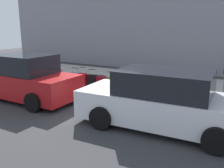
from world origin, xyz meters
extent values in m
plane|color=#333335|center=(0.00, 0.00, 0.00)|extent=(40.00, 40.00, 0.00)
cube|color=#9E9B93|center=(0.00, -2.50, 0.07)|extent=(18.00, 5.00, 0.14)
cube|color=gray|center=(0.00, -7.96, 4.22)|extent=(24.00, 3.00, 8.45)
cube|color=maroon|center=(-3.23, -0.54, 0.50)|extent=(0.44, 0.28, 0.72)
cube|color=black|center=(-3.23, -0.54, 0.50)|extent=(0.43, 0.08, 0.73)
cylinder|color=gray|center=(-3.41, -0.53, 0.88)|extent=(0.02, 0.02, 0.04)
cylinder|color=gray|center=(-3.05, -0.55, 0.88)|extent=(0.02, 0.02, 0.04)
cylinder|color=black|center=(-3.23, -0.54, 0.90)|extent=(0.36, 0.05, 0.02)
cylinder|color=black|center=(-3.41, -0.53, 0.16)|extent=(0.05, 0.02, 0.04)
cylinder|color=black|center=(-3.05, -0.55, 0.16)|extent=(0.05, 0.02, 0.04)
cube|color=black|center=(-2.73, -0.50, 0.47)|extent=(0.42, 0.26, 0.65)
cube|color=black|center=(-2.73, -0.50, 0.47)|extent=(0.41, 0.07, 0.66)
cylinder|color=gray|center=(-2.90, -0.51, 0.94)|extent=(0.02, 0.02, 0.30)
cylinder|color=gray|center=(-2.56, -0.48, 0.94)|extent=(0.02, 0.02, 0.30)
cylinder|color=black|center=(-2.73, -0.50, 1.09)|extent=(0.34, 0.05, 0.02)
cylinder|color=black|center=(-2.90, -0.51, 0.16)|extent=(0.05, 0.02, 0.04)
cylinder|color=black|center=(-2.55, -0.48, 0.16)|extent=(0.05, 0.02, 0.04)
cube|color=red|center=(-2.24, -0.51, 0.42)|extent=(0.41, 0.26, 0.56)
cube|color=black|center=(-2.24, -0.51, 0.42)|extent=(0.41, 0.05, 0.57)
cylinder|color=gray|center=(-2.41, -0.50, 0.72)|extent=(0.02, 0.02, 0.04)
cylinder|color=gray|center=(-2.06, -0.51, 0.72)|extent=(0.02, 0.02, 0.04)
cylinder|color=black|center=(-2.24, -0.51, 0.74)|extent=(0.34, 0.03, 0.02)
cylinder|color=black|center=(-2.41, -0.50, 0.16)|extent=(0.04, 0.02, 0.04)
cylinder|color=black|center=(-2.06, -0.51, 0.16)|extent=(0.04, 0.02, 0.04)
cube|color=#9EA0A8|center=(-1.71, -0.54, 0.50)|extent=(0.47, 0.20, 0.72)
cube|color=black|center=(-1.71, -0.54, 0.50)|extent=(0.48, 0.04, 0.74)
cylinder|color=gray|center=(-1.91, -0.54, 0.88)|extent=(0.02, 0.02, 0.04)
cylinder|color=gray|center=(-1.50, -0.53, 0.88)|extent=(0.02, 0.02, 0.04)
cylinder|color=black|center=(-1.71, -0.54, 0.90)|extent=(0.41, 0.03, 0.02)
cylinder|color=black|center=(-1.92, -0.54, 0.16)|extent=(0.04, 0.02, 0.04)
cylinder|color=black|center=(-1.50, -0.53, 0.16)|extent=(0.04, 0.02, 0.04)
cube|color=navy|center=(-1.18, -0.55, 0.45)|extent=(0.41, 0.21, 0.63)
cube|color=black|center=(-1.18, -0.55, 0.45)|extent=(0.41, 0.06, 0.64)
cylinder|color=gray|center=(-1.35, -0.54, 0.88)|extent=(0.02, 0.02, 0.23)
cylinder|color=gray|center=(-1.02, -0.56, 0.88)|extent=(0.02, 0.02, 0.23)
cylinder|color=black|center=(-1.18, -0.55, 0.99)|extent=(0.34, 0.04, 0.02)
cylinder|color=black|center=(-1.36, -0.54, 0.16)|extent=(0.05, 0.02, 0.04)
cylinder|color=black|center=(-1.01, -0.56, 0.16)|extent=(0.05, 0.02, 0.04)
cube|color=#0F606B|center=(-0.66, -0.62, 0.47)|extent=(0.47, 0.23, 0.66)
cube|color=black|center=(-0.66, -0.62, 0.47)|extent=(0.47, 0.05, 0.67)
cylinder|color=gray|center=(-0.86, -0.61, 0.82)|extent=(0.02, 0.02, 0.04)
cylinder|color=gray|center=(-0.46, -0.63, 0.82)|extent=(0.02, 0.02, 0.04)
cylinder|color=black|center=(-0.66, -0.62, 0.84)|extent=(0.40, 0.04, 0.02)
cylinder|color=black|center=(-0.87, -0.61, 0.16)|extent=(0.04, 0.02, 0.04)
cylinder|color=black|center=(-0.46, -0.63, 0.16)|extent=(0.04, 0.02, 0.04)
cube|color=#59601E|center=(-0.16, -0.47, 0.41)|extent=(0.37, 0.22, 0.54)
cube|color=black|center=(-0.16, -0.47, 0.41)|extent=(0.37, 0.06, 0.55)
cylinder|color=gray|center=(-0.31, -0.48, 0.79)|extent=(0.02, 0.02, 0.24)
cylinder|color=gray|center=(-0.01, -0.46, 0.79)|extent=(0.02, 0.02, 0.24)
cylinder|color=black|center=(-0.16, -0.47, 0.91)|extent=(0.30, 0.05, 0.02)
cylinder|color=black|center=(-0.31, -0.48, 0.16)|extent=(0.05, 0.02, 0.04)
cylinder|color=black|center=(0.00, -0.46, 0.16)|extent=(0.05, 0.02, 0.04)
cube|color=maroon|center=(0.32, -0.55, 0.40)|extent=(0.42, 0.26, 0.53)
cube|color=black|center=(0.32, -0.55, 0.40)|extent=(0.43, 0.05, 0.54)
cylinder|color=gray|center=(0.14, -0.55, 0.69)|extent=(0.02, 0.02, 0.04)
cylinder|color=gray|center=(0.51, -0.55, 0.69)|extent=(0.02, 0.02, 0.04)
cylinder|color=black|center=(0.32, -0.55, 0.71)|extent=(0.36, 0.03, 0.02)
cylinder|color=black|center=(0.14, -0.55, 0.16)|extent=(0.04, 0.02, 0.04)
cylinder|color=black|center=(0.51, -0.55, 0.16)|extent=(0.04, 0.02, 0.04)
cube|color=black|center=(0.84, -0.58, 0.41)|extent=(0.43, 0.25, 0.54)
cube|color=black|center=(0.84, -0.58, 0.41)|extent=(0.43, 0.07, 0.55)
cylinder|color=gray|center=(0.66, -0.60, 0.80)|extent=(0.02, 0.02, 0.23)
cylinder|color=gray|center=(1.02, -0.57, 0.80)|extent=(0.02, 0.02, 0.23)
cylinder|color=black|center=(0.84, -0.58, 0.91)|extent=(0.36, 0.05, 0.02)
cylinder|color=black|center=(0.65, -0.60, 0.16)|extent=(0.05, 0.02, 0.04)
cylinder|color=black|center=(1.02, -0.57, 0.16)|extent=(0.05, 0.02, 0.04)
cube|color=red|center=(1.31, -0.55, 0.42)|extent=(0.35, 0.19, 0.56)
cube|color=black|center=(1.31, -0.55, 0.42)|extent=(0.36, 0.04, 0.57)
cylinder|color=gray|center=(1.17, -0.55, 0.84)|extent=(0.02, 0.02, 0.28)
cylinder|color=gray|center=(1.46, -0.55, 0.84)|extent=(0.02, 0.02, 0.28)
cylinder|color=black|center=(1.31, -0.55, 0.98)|extent=(0.29, 0.03, 0.02)
cylinder|color=black|center=(1.16, -0.55, 0.16)|extent=(0.04, 0.02, 0.04)
cylinder|color=black|center=(1.47, -0.55, 0.16)|extent=(0.04, 0.02, 0.04)
cube|color=#9EA0A8|center=(1.78, -0.62, 0.41)|extent=(0.41, 0.23, 0.54)
cube|color=black|center=(1.78, -0.62, 0.41)|extent=(0.41, 0.05, 0.55)
cylinder|color=gray|center=(1.61, -0.61, 0.78)|extent=(0.02, 0.02, 0.21)
cylinder|color=gray|center=(1.96, -0.62, 0.78)|extent=(0.02, 0.02, 0.21)
cylinder|color=black|center=(1.78, -0.62, 0.89)|extent=(0.34, 0.04, 0.02)
cylinder|color=black|center=(1.61, -0.61, 0.16)|extent=(0.04, 0.02, 0.04)
cylinder|color=black|center=(1.96, -0.62, 0.16)|extent=(0.04, 0.02, 0.04)
cylinder|color=#99999E|center=(2.48, -0.55, 0.44)|extent=(0.20, 0.20, 0.60)
sphere|color=#99999E|center=(2.48, -0.55, 0.79)|extent=(0.21, 0.21, 0.21)
cylinder|color=#99999E|center=(2.63, -0.55, 0.47)|extent=(0.09, 0.10, 0.09)
cylinder|color=#99999E|center=(2.33, -0.55, 0.47)|extent=(0.09, 0.10, 0.09)
cylinder|color=#333338|center=(2.96, -0.40, 0.55)|extent=(0.16, 0.16, 0.81)
cylinder|color=slate|center=(-4.39, -0.80, 0.67)|extent=(0.05, 0.05, 1.05)
cube|color=silver|center=(-3.13, 1.81, 0.57)|extent=(4.77, 1.96, 0.79)
cube|color=black|center=(-3.13, 1.81, 1.29)|extent=(2.51, 1.74, 0.65)
cylinder|color=black|center=(-1.70, 2.77, 0.32)|extent=(0.65, 0.24, 0.64)
cylinder|color=black|center=(-1.64, 0.96, 0.32)|extent=(0.65, 0.24, 0.64)
cylinder|color=black|center=(-4.62, 2.67, 0.32)|extent=(0.65, 0.24, 0.64)
cylinder|color=black|center=(-4.56, 0.86, 0.32)|extent=(0.65, 0.24, 0.64)
cube|color=#AD1619|center=(2.27, 1.81, 0.60)|extent=(4.20, 1.72, 0.85)
cube|color=black|center=(2.27, 1.81, 1.38)|extent=(2.19, 1.58, 0.70)
cylinder|color=black|center=(3.57, 0.94, 0.32)|extent=(0.64, 0.22, 0.64)
cylinder|color=black|center=(0.96, 2.68, 0.32)|extent=(0.64, 0.22, 0.64)
cylinder|color=black|center=(0.96, 0.95, 0.32)|extent=(0.64, 0.22, 0.64)
camera|label=1|loc=(-5.06, 8.08, 2.79)|focal=39.36mm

